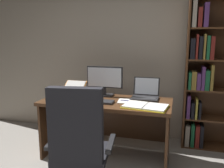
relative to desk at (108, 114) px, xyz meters
The scene contains 13 objects.
wall_back 1.12m from the desk, 74.66° to the left, with size 5.67×0.12×2.60m, color #A89E8E.
desk is the anchor object (origin of this frame).
bookshelf 1.43m from the desk, 24.78° to the left, with size 0.79×0.30×2.03m.
office_chair 0.89m from the desk, 90.66° to the right, with size 0.66×0.60×1.09m.
monitor 0.44m from the desk, 121.16° to the left, with size 0.48×0.16×0.39m.
laptop 0.54m from the desk, 18.94° to the left, with size 0.33×0.31×0.25m.
keyboard 0.31m from the desk, 114.72° to the right, with size 0.42×0.15×0.02m, color #232326.
computer_mouse 0.49m from the desk, 153.52° to the right, with size 0.06×0.10×0.04m, color #232326.
reading_stand_with_book 0.65m from the desk, 160.24° to the left, with size 0.30×0.25×0.16m.
open_binder 0.60m from the desk, 25.73° to the right, with size 0.52×0.37×0.02m.
notepad 0.32m from the desk, 17.68° to the right, with size 0.15×0.21×0.01m, color silver.
pen 0.34m from the desk, 16.34° to the right, with size 0.01×0.01×0.14m, color navy.
coffee_mug 0.71m from the desk, behind, with size 0.09×0.09×0.09m, color maroon.
Camera 1 is at (0.61, -1.22, 1.48)m, focal length 37.79 mm.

